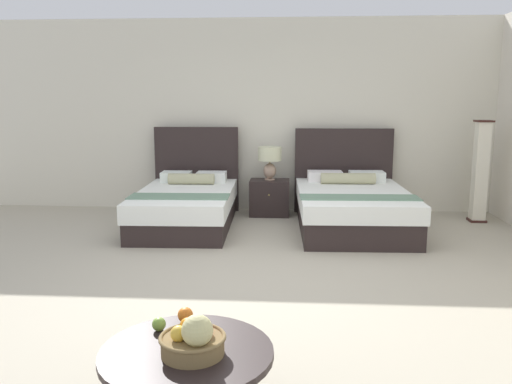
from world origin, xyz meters
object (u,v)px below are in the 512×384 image
object	(u,v)px
nightstand	(270,198)
bed_near_corner	(352,206)
floor_lamp_corner	(480,172)
bed_near_window	(187,204)
loose_orange	(185,315)
fruit_bowl	(193,340)
table_lamp	(270,158)
loose_apple	(159,324)
coffee_table	(187,369)

from	to	relation	value
nightstand	bed_near_corner	bearing A→B (deg)	-32.36
bed_near_corner	floor_lamp_corner	bearing A→B (deg)	15.78
bed_near_window	loose_orange	size ratio (longest dim) A/B	24.90
loose_orange	fruit_bowl	bearing A→B (deg)	-72.83
nightstand	floor_lamp_corner	bearing A→B (deg)	-3.91
bed_near_corner	floor_lamp_corner	distance (m)	1.87
table_lamp	floor_lamp_corner	distance (m)	2.87
fruit_bowl	loose_apple	size ratio (longest dim) A/B	4.42
nightstand	table_lamp	size ratio (longest dim) A/B	1.19
bed_near_corner	coffee_table	world-z (taller)	bed_near_corner
bed_near_window	nightstand	bearing A→B (deg)	32.87
bed_near_corner	floor_lamp_corner	xyz separation A→B (m)	(1.76, 0.50, 0.39)
nightstand	fruit_bowl	size ratio (longest dim) A/B	1.74
fruit_bowl	coffee_table	bearing A→B (deg)	129.66
bed_near_window	bed_near_corner	distance (m)	2.16
fruit_bowl	loose_orange	xyz separation A→B (m)	(-0.11, 0.37, -0.04)
fruit_bowl	loose_orange	bearing A→B (deg)	107.17
coffee_table	floor_lamp_corner	world-z (taller)	floor_lamp_corner
bed_near_window	fruit_bowl	bearing A→B (deg)	-78.25
bed_near_corner	coffee_table	distance (m)	4.58
coffee_table	fruit_bowl	distance (m)	0.19
table_lamp	coffee_table	xyz separation A→B (m)	(-0.19, -5.11, -0.46)
bed_near_corner	table_lamp	bearing A→B (deg)	146.90
loose_apple	loose_orange	world-z (taller)	loose_orange
bed_near_corner	coffee_table	xyz separation A→B (m)	(-1.28, -4.39, 0.07)
bed_near_corner	fruit_bowl	xyz separation A→B (m)	(-1.24, -4.45, 0.25)
fruit_bowl	floor_lamp_corner	size ratio (longest dim) A/B	0.23
bed_near_window	loose_apple	bearing A→B (deg)	-80.62
coffee_table	nightstand	bearing A→B (deg)	87.92
fruit_bowl	floor_lamp_corner	distance (m)	5.79
bed_near_corner	nightstand	world-z (taller)	bed_near_corner
bed_near_corner	table_lamp	world-z (taller)	bed_near_corner
bed_near_window	table_lamp	size ratio (longest dim) A/B	4.46
nightstand	loose_apple	bearing A→B (deg)	-94.37
bed_near_corner	loose_orange	world-z (taller)	bed_near_corner
loose_apple	loose_orange	xyz separation A→B (m)	(0.12, 0.12, 0.01)
table_lamp	coffee_table	world-z (taller)	table_lamp
bed_near_corner	table_lamp	distance (m)	1.41
nightstand	coffee_table	xyz separation A→B (m)	(-0.19, -5.09, 0.11)
fruit_bowl	loose_apple	world-z (taller)	fruit_bowl
table_lamp	loose_apple	bearing A→B (deg)	-94.35
nightstand	table_lamp	bearing A→B (deg)	90.00
bed_near_window	floor_lamp_corner	xyz separation A→B (m)	(3.93, 0.49, 0.40)
nightstand	fruit_bowl	xyz separation A→B (m)	(-0.14, -5.14, 0.29)
bed_near_window	fruit_bowl	world-z (taller)	bed_near_window
bed_near_window	table_lamp	xyz separation A→B (m)	(1.07, 0.71, 0.54)
bed_near_window	loose_orange	distance (m)	4.17
bed_near_corner	fruit_bowl	bearing A→B (deg)	-105.53
table_lamp	loose_apple	world-z (taller)	table_lamp
floor_lamp_corner	bed_near_window	bearing A→B (deg)	-172.83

